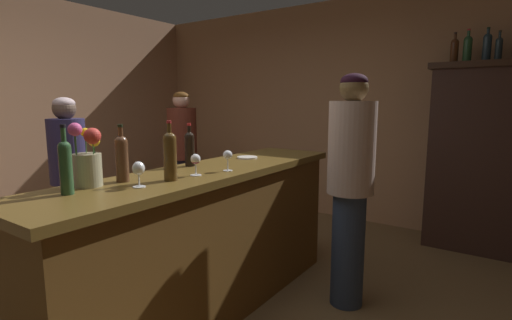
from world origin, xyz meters
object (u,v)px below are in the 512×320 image
object	(u,v)px
display_cabinet	(475,155)
wine_bottle_riesling	(190,147)
bar_counter	(207,242)
cheese_plate	(247,157)
patron_near_entrance	(183,153)
display_bottle_left	(454,50)
wine_glass_rear	(138,169)
wine_bottle_malbec	(66,164)
bartender	(350,181)
display_bottle_center	(487,46)
wine_glass_mid	(196,161)
display_bottle_midright	(499,48)
wine_bottle_chardonnay	(170,154)
patron_by_cabinet	(69,176)
flower_arrangement	(87,161)
display_bottle_midleft	(468,48)
wine_bottle_pinot	(122,156)
wine_glass_front	(228,156)

from	to	relation	value
display_cabinet	wine_bottle_riesling	distance (m)	2.84
bar_counter	display_cabinet	distance (m)	2.81
bar_counter	cheese_plate	world-z (taller)	cheese_plate
cheese_plate	patron_near_entrance	size ratio (longest dim) A/B	0.10
display_bottle_left	wine_glass_rear	bearing A→B (deg)	-109.14
display_cabinet	wine_bottle_malbec	bearing A→B (deg)	-113.80
display_cabinet	bartender	distance (m)	1.85
cheese_plate	display_bottle_center	world-z (taller)	display_bottle_center
wine_glass_mid	display_bottle_midright	xyz separation A→B (m)	(1.39, 2.60, 0.85)
wine_bottle_chardonnay	display_bottle_center	distance (m)	3.19
wine_bottle_malbec	wine_glass_rear	size ratio (longest dim) A/B	2.48
display_bottle_midright	wine_bottle_malbec	bearing A→B (deg)	-115.43
display_cabinet	patron_by_cabinet	xyz separation A→B (m)	(-2.82, -2.54, -0.12)
display_bottle_center	flower_arrangement	bearing A→B (deg)	-116.26
wine_glass_rear	display_bottle_midright	size ratio (longest dim) A/B	0.50
wine_glass_mid	wine_bottle_malbec	bearing A→B (deg)	-104.47
display_bottle_left	patron_by_cabinet	world-z (taller)	display_bottle_left
bartender	patron_near_entrance	bearing A→B (deg)	-8.31
display_bottle_midleft	wine_bottle_pinot	bearing A→B (deg)	-114.44
wine_bottle_riesling	patron_near_entrance	world-z (taller)	patron_near_entrance
display_bottle_left	patron_near_entrance	world-z (taller)	display_bottle_left
cheese_plate	display_bottle_midleft	distance (m)	2.44
wine_bottle_riesling	patron_by_cabinet	size ratio (longest dim) A/B	0.20
wine_glass_front	bar_counter	bearing A→B (deg)	-163.69
display_bottle_midleft	cheese_plate	bearing A→B (deg)	-125.21
display_bottle_center	bartender	world-z (taller)	display_bottle_center
display_cabinet	display_bottle_center	distance (m)	1.03
display_bottle_midleft	bar_counter	bearing A→B (deg)	-116.93
wine_bottle_chardonnay	wine_glass_rear	distance (m)	0.22
bar_counter	display_bottle_midright	bearing A→B (deg)	58.43
wine_bottle_riesling	patron_by_cabinet	distance (m)	1.32
display_bottle_midleft	display_bottle_midright	size ratio (longest dim) A/B	1.14
display_cabinet	cheese_plate	size ratio (longest dim) A/B	11.44
wine_bottle_chardonnay	display_bottle_midright	distance (m)	3.22
bar_counter	wine_bottle_chardonnay	xyz separation A→B (m)	(0.08, -0.38, 0.66)
wine_glass_front	display_bottle_center	xyz separation A→B (m)	(1.23, 2.37, 0.86)
display_cabinet	wine_glass_rear	world-z (taller)	display_cabinet
display_bottle_midright	wine_glass_mid	bearing A→B (deg)	-118.14
display_cabinet	wine_bottle_malbec	xyz separation A→B (m)	(-1.46, -3.31, 0.22)
wine_glass_front	wine_glass_rear	size ratio (longest dim) A/B	0.98
bar_counter	display_bottle_left	bearing A→B (deg)	65.24
wine_glass_mid	bartender	size ratio (longest dim) A/B	0.08
wine_bottle_pinot	patron_by_cabinet	world-z (taller)	patron_by_cabinet
patron_by_cabinet	flower_arrangement	bearing A→B (deg)	-49.28
wine_bottle_malbec	display_bottle_center	xyz separation A→B (m)	(1.48, 3.31, 0.81)
cheese_plate	display_bottle_midright	size ratio (longest dim) A/B	0.58
cheese_plate	display_bottle_center	distance (m)	2.53
wine_bottle_chardonnay	wine_bottle_riesling	xyz separation A→B (m)	(-0.26, 0.42, -0.02)
cheese_plate	display_bottle_midleft	xyz separation A→B (m)	(1.29, 1.83, 0.95)
cheese_plate	display_bottle_center	size ratio (longest dim) A/B	0.51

